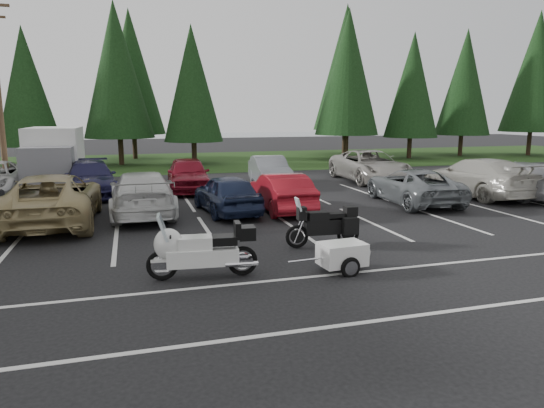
% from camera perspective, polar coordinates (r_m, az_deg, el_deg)
% --- Properties ---
extents(ground, '(120.00, 120.00, 0.00)m').
position_cam_1_polar(ground, '(14.27, 2.08, -3.91)').
color(ground, black).
rests_on(ground, ground).
extents(grass_strip, '(80.00, 16.00, 0.01)m').
position_cam_1_polar(grass_strip, '(37.54, -9.56, 4.97)').
color(grass_strip, '#183310').
rests_on(grass_strip, ground).
extents(lake_water, '(70.00, 50.00, 0.02)m').
position_cam_1_polar(lake_water, '(68.72, -9.34, 7.45)').
color(lake_water, slate).
rests_on(lake_water, ground).
extents(box_truck, '(2.40, 5.60, 2.90)m').
position_cam_1_polar(box_truck, '(25.95, -24.36, 4.95)').
color(box_truck, silver).
rests_on(box_truck, ground).
extents(stall_markings, '(32.00, 16.00, 0.01)m').
position_cam_1_polar(stall_markings, '(16.13, -0.15, -2.20)').
color(stall_markings, silver).
rests_on(stall_markings, ground).
extents(conifer_3, '(3.87, 3.87, 9.02)m').
position_cam_1_polar(conifer_3, '(35.09, -26.98, 12.23)').
color(conifer_3, '#332316').
rests_on(conifer_3, ground).
extents(conifer_4, '(4.80, 4.80, 11.17)m').
position_cam_1_polar(conifer_4, '(36.14, -17.83, 14.78)').
color(conifer_4, '#332316').
rests_on(conifer_4, ground).
extents(conifer_5, '(4.14, 4.14, 9.63)m').
position_cam_1_polar(conifer_5, '(35.05, -9.37, 13.80)').
color(conifer_5, '#332316').
rests_on(conifer_5, ground).
extents(conifer_6, '(4.93, 4.93, 11.48)m').
position_cam_1_polar(conifer_6, '(38.96, 8.93, 15.07)').
color(conifer_6, '#332316').
rests_on(conifer_6, ground).
extents(conifer_7, '(4.27, 4.27, 9.94)m').
position_cam_1_polar(conifer_7, '(41.26, 16.20, 13.27)').
color(conifer_7, '#332316').
rests_on(conifer_7, ground).
extents(conifer_8, '(4.53, 4.53, 10.56)m').
position_cam_1_polar(conifer_8, '(45.07, 21.75, 13.15)').
color(conifer_8, '#332316').
rests_on(conifer_8, ground).
extents(conifer_9, '(5.19, 5.19, 12.10)m').
position_cam_1_polar(conifer_9, '(48.06, 28.62, 13.50)').
color(conifer_9, '#332316').
rests_on(conifer_9, ground).
extents(conifer_back_b, '(4.97, 4.97, 11.58)m').
position_cam_1_polar(conifer_back_b, '(40.74, -16.26, 14.67)').
color(conifer_back_b, '#332316').
rests_on(conifer_back_b, ground).
extents(conifer_back_c, '(5.50, 5.50, 12.81)m').
position_cam_1_polar(conifer_back_c, '(44.11, 8.72, 15.55)').
color(conifer_back_c, '#332316').
rests_on(conifer_back_c, ground).
extents(car_near_2, '(2.82, 6.03, 1.67)m').
position_cam_1_polar(car_near_2, '(17.32, -24.46, 0.53)').
color(car_near_2, '#9F8C5C').
rests_on(car_near_2, ground).
extents(car_near_3, '(2.21, 5.41, 1.57)m').
position_cam_1_polar(car_near_3, '(17.84, -15.01, 1.23)').
color(car_near_3, silver).
rests_on(car_near_3, ground).
extents(car_near_4, '(2.10, 4.35, 1.43)m').
position_cam_1_polar(car_near_4, '(17.64, -5.36, 1.22)').
color(car_near_4, '#171F3A').
rests_on(car_near_4, ground).
extents(car_near_5, '(1.54, 4.30, 1.41)m').
position_cam_1_polar(car_near_5, '(18.01, 1.08, 1.42)').
color(car_near_5, maroon).
rests_on(car_near_5, ground).
extents(car_near_6, '(2.70, 5.21, 1.40)m').
position_cam_1_polar(car_near_6, '(20.35, 16.22, 2.05)').
color(car_near_6, slate).
rests_on(car_near_6, ground).
extents(car_near_7, '(2.54, 5.85, 1.68)m').
position_cam_1_polar(car_near_7, '(23.08, 22.99, 2.93)').
color(car_near_7, '#BBB7AB').
rests_on(car_near_7, ground).
extents(car_near_8, '(2.14, 4.95, 1.66)m').
position_cam_1_polar(car_near_8, '(23.43, 26.97, 2.71)').
color(car_near_8, '#97979C').
rests_on(car_near_8, ground).
extents(car_far_1, '(2.63, 5.37, 1.50)m').
position_cam_1_polar(car_far_1, '(22.87, -20.58, 2.82)').
color(car_far_1, '#19183C').
rests_on(car_far_1, ground).
extents(car_far_2, '(2.10, 4.72, 1.58)m').
position_cam_1_polar(car_far_2, '(22.94, -9.83, 3.46)').
color(car_far_2, maroon).
rests_on(car_far_2, ground).
extents(car_far_3, '(1.89, 4.54, 1.46)m').
position_cam_1_polar(car_far_3, '(24.53, -0.28, 3.92)').
color(car_far_3, slate).
rests_on(car_far_3, ground).
extents(car_far_4, '(3.03, 6.08, 1.66)m').
position_cam_1_polar(car_far_4, '(26.44, 11.43, 4.41)').
color(car_far_4, '#9E9890').
rests_on(car_far_4, ground).
extents(touring_motorcycle, '(2.75, 1.07, 1.49)m').
position_cam_1_polar(touring_motorcycle, '(10.71, -8.19, -4.84)').
color(touring_motorcycle, silver).
rests_on(touring_motorcycle, ground).
extents(cargo_trailer, '(1.56, 0.96, 0.69)m').
position_cam_1_polar(cargo_trailer, '(11.26, 8.23, -6.18)').
color(cargo_trailer, white).
rests_on(cargo_trailer, ground).
extents(adventure_motorcycle, '(2.35, 0.94, 1.41)m').
position_cam_1_polar(adventure_motorcycle, '(13.18, 6.03, -2.05)').
color(adventure_motorcycle, black).
rests_on(adventure_motorcycle, ground).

